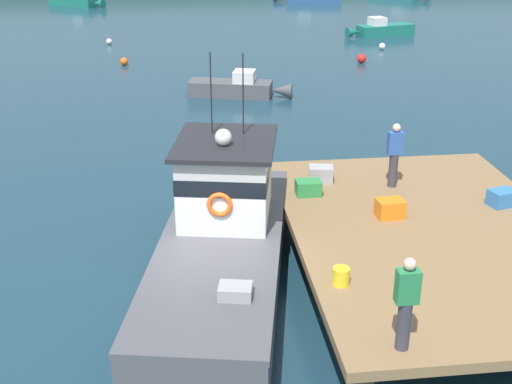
{
  "coord_description": "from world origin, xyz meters",
  "views": [
    {
      "loc": [
        -0.55,
        -12.56,
        7.78
      ],
      "look_at": [
        1.2,
        2.06,
        1.4
      ],
      "focal_mm": 47.49,
      "sensor_mm": 36.0,
      "label": 1
    }
  ],
  "objects": [
    {
      "name": "moored_boat_mid_harbor",
      "position": [
        -8.1,
        43.74,
        0.43
      ],
      "size": [
        4.67,
        3.48,
        1.25
      ],
      "color": "#196B5B",
      "rests_on": "ground"
    },
    {
      "name": "ground_plane",
      "position": [
        0.0,
        0.0,
        0.0
      ],
      "size": [
        200.0,
        200.0,
        0.0
      ],
      "primitive_type": "plane",
      "color": "#193847"
    },
    {
      "name": "bait_bucket",
      "position": [
        2.31,
        -1.96,
        1.37
      ],
      "size": [
        0.32,
        0.32,
        0.34
      ],
      "primitive_type": "cylinder",
      "color": "yellow",
      "rests_on": "dock"
    },
    {
      "name": "moored_boat_far_left",
      "position": [
        2.03,
        15.68,
        0.39
      ],
      "size": [
        4.49,
        2.01,
        1.12
      ],
      "color": "#4C4C51",
      "rests_on": "ground"
    },
    {
      "name": "mooring_buoy_inshore",
      "position": [
        11.05,
        24.56,
        0.18
      ],
      "size": [
        0.37,
        0.37,
        0.37
      ],
      "primitive_type": "sphere",
      "color": "silver",
      "rests_on": "ground"
    },
    {
      "name": "main_fishing_boat",
      "position": [
        0.31,
        0.62,
        1.01
      ],
      "size": [
        4.03,
        9.97,
        4.8
      ],
      "color": "#4C4C51",
      "rests_on": "ground"
    },
    {
      "name": "crate_stack_near_edge",
      "position": [
        4.08,
        0.76,
        1.41
      ],
      "size": [
        0.63,
        0.48,
        0.42
      ],
      "primitive_type": "cube",
      "rotation": [
        0.0,
        0.0,
        0.08
      ],
      "color": "orange",
      "rests_on": "dock"
    },
    {
      "name": "moored_boat_off_the_point",
      "position": [
        12.21,
        28.71,
        0.39
      ],
      "size": [
        4.56,
        1.98,
        1.14
      ],
      "color": "#196B5B",
      "rests_on": "ground"
    },
    {
      "name": "deckhand_by_the_boat",
      "position": [
        4.67,
        2.49,
        2.06
      ],
      "size": [
        0.36,
        0.22,
        1.63
      ],
      "color": "#383842",
      "rests_on": "dock"
    },
    {
      "name": "dock",
      "position": [
        4.8,
        0.0,
        1.07
      ],
      "size": [
        6.0,
        9.0,
        1.2
      ],
      "color": "#4C3D2D",
      "rests_on": "ground"
    },
    {
      "name": "crate_stack_mid_dock",
      "position": [
        2.49,
        2.22,
        1.38
      ],
      "size": [
        0.6,
        0.45,
        0.36
      ],
      "primitive_type": "cube",
      "rotation": [
        0.0,
        0.0,
        0.01
      ],
      "color": "#2D8442",
      "rests_on": "dock"
    },
    {
      "name": "mooring_buoy_channel_marker",
      "position": [
        9.01,
        21.37,
        0.23
      ],
      "size": [
        0.47,
        0.47,
        0.47
      ],
      "primitive_type": "sphere",
      "color": "red",
      "rests_on": "ground"
    },
    {
      "name": "deckhand_further_back",
      "position": [
        2.82,
        -3.98,
        2.06
      ],
      "size": [
        0.36,
        0.22,
        1.63
      ],
      "color": "#383842",
      "rests_on": "dock"
    },
    {
      "name": "crate_single_by_cleat",
      "position": [
        6.87,
        1.07,
        1.39
      ],
      "size": [
        0.69,
        0.58,
        0.38
      ],
      "primitive_type": "cube",
      "rotation": [
        0.0,
        0.0,
        0.27
      ],
      "color": "#3370B2",
      "rests_on": "dock"
    },
    {
      "name": "crate_single_far",
      "position": [
        2.97,
        3.01,
        1.4
      ],
      "size": [
        0.67,
        0.54,
        0.4
      ],
      "primitive_type": "cube",
      "rotation": [
        0.0,
        0.0,
        -0.18
      ],
      "color": "#9E9EA3",
      "rests_on": "dock"
    },
    {
      "name": "mooring_buoy_outer",
      "position": [
        -4.35,
        27.87,
        0.17
      ],
      "size": [
        0.34,
        0.34,
        0.34
      ],
      "primitive_type": "sphere",
      "color": "silver",
      "rests_on": "ground"
    },
    {
      "name": "mooring_buoy_spare_mooring",
      "position": [
        -3.16,
        22.24,
        0.2
      ],
      "size": [
        0.4,
        0.4,
        0.4
      ],
      "primitive_type": "sphere",
      "color": "#EA5B19",
      "rests_on": "ground"
    }
  ]
}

